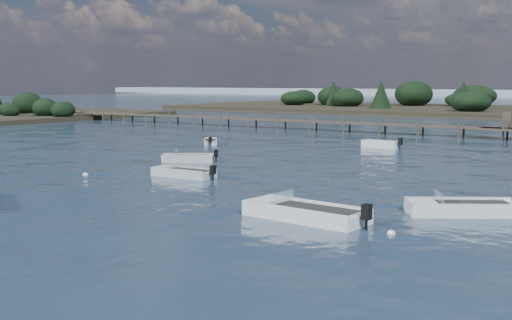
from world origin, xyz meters
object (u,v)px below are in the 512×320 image
Objects in this scene: dinghy_extra_a at (188,160)px; dinghy_mid_white_a at (305,215)px; dinghy_mid_grey at (184,174)px; jetty at (282,120)px; tender_far_white at (381,146)px; tender_far_grey at (211,143)px; dinghy_mid_white_b at (462,210)px.

dinghy_mid_white_a is at bearing -36.14° from dinghy_extra_a.
dinghy_extra_a is at bearing 128.04° from dinghy_mid_grey.
jetty is at bearing 113.30° from dinghy_mid_grey.
tender_far_grey is (-14.03, -5.60, -0.03)m from tender_far_white.
jetty is at bearing 103.37° from tender_far_grey.
jetty is (-11.33, 30.85, 0.82)m from dinghy_extra_a.
tender_far_white is 18.23m from dinghy_extra_a.
jetty is (-27.53, 42.67, 0.81)m from dinghy_mid_white_a.
dinghy_mid_grey is (10.98, -16.62, 0.00)m from tender_far_grey.
dinghy_mid_white_b is 1.30× the size of dinghy_extra_a.
dinghy_mid_white_a is 1.52× the size of dinghy_extra_a.
dinghy_extra_a is at bearing -113.91° from tender_far_white.
tender_far_grey is 20.34m from jetty.
jetty is at bearing 122.82° from dinghy_mid_white_a.
dinghy_extra_a is at bearing 161.29° from dinghy_mid_white_b.
dinghy_mid_white_a is 13.41m from dinghy_mid_grey.
jetty is (-15.68, 36.40, 0.84)m from dinghy_mid_grey.
tender_far_grey is 0.69× the size of dinghy_mid_grey.
dinghy_mid_white_a is 1.17× the size of dinghy_mid_white_b.
tender_far_grey is at bearing -158.25° from tender_far_white.
tender_far_white is 0.63× the size of dinghy_mid_white_a.
dinghy_extra_a is (-21.24, 7.19, -0.00)m from dinghy_mid_white_b.
dinghy_mid_grey reaches higher than tender_far_grey.
tender_far_grey is 0.60× the size of dinghy_mid_white_b.
dinghy_mid_white_b is at bearing -5.56° from dinghy_mid_grey.
dinghy_mid_white_b is at bearing -59.87° from tender_far_white.
tender_far_grey is 0.78× the size of dinghy_extra_a.
tender_far_grey is 19.92m from dinghy_mid_grey.
dinghy_mid_white_a is 6.85m from dinghy_mid_white_b.
dinghy_mid_white_b is 50.09m from jetty.
dinghy_mid_white_a is (22.83, -22.90, 0.03)m from tender_far_grey.
jetty is at bearing 142.87° from tender_far_white.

